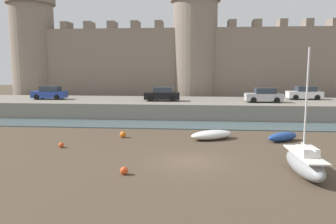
{
  "coord_description": "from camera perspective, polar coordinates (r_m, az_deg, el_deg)",
  "views": [
    {
      "loc": [
        0.43,
        -19.47,
        5.79
      ],
      "look_at": [
        -1.69,
        4.11,
        2.5
      ],
      "focal_mm": 35.0,
      "sensor_mm": 36.0,
      "label": 1
    }
  ],
  "objects": [
    {
      "name": "castle",
      "position": [
        48.86,
        4.69,
        9.4
      ],
      "size": [
        56.56,
        7.15,
        19.05
      ],
      "color": "gray",
      "rests_on": "ground"
    },
    {
      "name": "mooring_buoy_off_centre",
      "position": [
        18.1,
        -7.66,
        -10.09
      ],
      "size": [
        0.43,
        0.43,
        0.43
      ],
      "primitive_type": "sphere",
      "color": "#E04C1E",
      "rests_on": "ground"
    },
    {
      "name": "ground_plane",
      "position": [
        20.32,
        3.76,
        -8.66
      ],
      "size": [
        160.0,
        160.0,
        0.0
      ],
      "primitive_type": "plane",
      "color": "#4C3D2D"
    },
    {
      "name": "rowboat_foreground_right",
      "position": [
        27.17,
        19.36,
        -4.05
      ],
      "size": [
        2.97,
        2.4,
        0.71
      ],
      "color": "#234793",
      "rests_on": "ground"
    },
    {
      "name": "mooring_buoy_mid_mud",
      "position": [
        27.22,
        -7.86,
        -3.89
      ],
      "size": [
        0.51,
        0.51,
        0.51
      ],
      "primitive_type": "sphere",
      "color": "orange",
      "rests_on": "ground"
    },
    {
      "name": "quay_road",
      "position": [
        39.55,
        4.48,
        0.77
      ],
      "size": [
        61.4,
        10.0,
        1.79
      ],
      "primitive_type": "cube",
      "color": "gray",
      "rests_on": "ground"
    },
    {
      "name": "car_quay_west",
      "position": [
        38.45,
        -0.98,
        3.1
      ],
      "size": [
        4.15,
        1.97,
        1.62
      ],
      "color": "black",
      "rests_on": "quay_road"
    },
    {
      "name": "rowboat_near_channel_right",
      "position": [
        26.52,
        7.64,
        -3.92
      ],
      "size": [
        3.87,
        2.9,
        0.73
      ],
      "color": "silver",
      "rests_on": "ground"
    },
    {
      "name": "car_quay_centre_west",
      "position": [
        43.57,
        22.7,
        3.05
      ],
      "size": [
        4.15,
        1.97,
        1.62
      ],
      "color": "silver",
      "rests_on": "quay_road"
    },
    {
      "name": "car_quay_east",
      "position": [
        43.05,
        -19.91,
        3.14
      ],
      "size": [
        4.15,
        1.97,
        1.62
      ],
      "color": "#263F99",
      "rests_on": "quay_road"
    },
    {
      "name": "mooring_buoy_near_channel",
      "position": [
        24.88,
        -18.09,
        -5.5
      ],
      "size": [
        0.38,
        0.38,
        0.38
      ],
      "primitive_type": "sphere",
      "color": "#E04C1E",
      "rests_on": "ground"
    },
    {
      "name": "car_quay_centre_east",
      "position": [
        38.53,
        16.38,
        2.79
      ],
      "size": [
        4.15,
        1.97,
        1.62
      ],
      "color": "#B2B5B7",
      "rests_on": "quay_road"
    },
    {
      "name": "sailboat_foreground_centre",
      "position": [
        19.12,
        22.69,
        -8.16
      ],
      "size": [
        1.47,
        4.57,
        6.8
      ],
      "color": "gray",
      "rests_on": "ground"
    },
    {
      "name": "water_channel",
      "position": [
        32.51,
        4.3,
        -2.28
      ],
      "size": [
        80.0,
        4.5,
        0.1
      ],
      "primitive_type": "cube",
      "color": "slate",
      "rests_on": "ground"
    }
  ]
}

